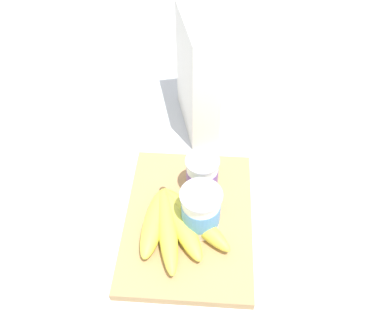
# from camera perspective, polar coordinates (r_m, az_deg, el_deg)

# --- Properties ---
(ground_plane) EXTENTS (2.40, 2.40, 0.00)m
(ground_plane) POSITION_cam_1_polar(r_m,az_deg,el_deg) (0.79, -0.49, -8.82)
(ground_plane) COLOR silver
(cutting_board) EXTENTS (0.32, 0.24, 0.02)m
(cutting_board) POSITION_cam_1_polar(r_m,az_deg,el_deg) (0.78, -0.50, -8.45)
(cutting_board) COLOR tan
(cutting_board) RESTS_ON ground_plane
(cereal_box) EXTENTS (0.19, 0.11, 0.26)m
(cereal_box) POSITION_cam_1_polar(r_m,az_deg,el_deg) (0.89, 1.12, 11.75)
(cereal_box) COLOR white
(cereal_box) RESTS_ON ground_plane
(yogurt_cup_front) EXTENTS (0.06, 0.06, 0.09)m
(yogurt_cup_front) POSITION_cam_1_polar(r_m,az_deg,el_deg) (0.78, 1.42, -2.24)
(yogurt_cup_front) COLOR white
(yogurt_cup_front) RESTS_ON cutting_board
(yogurt_cup_back) EXTENTS (0.07, 0.07, 0.10)m
(yogurt_cup_back) POSITION_cam_1_polar(r_m,az_deg,el_deg) (0.72, 1.24, -7.12)
(yogurt_cup_back) COLOR white
(yogurt_cup_back) RESTS_ON cutting_board
(banana_bunch) EXTENTS (0.19, 0.18, 0.04)m
(banana_bunch) POSITION_cam_1_polar(r_m,az_deg,el_deg) (0.74, -2.43, -8.85)
(banana_bunch) COLOR #E3D949
(banana_bunch) RESTS_ON cutting_board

